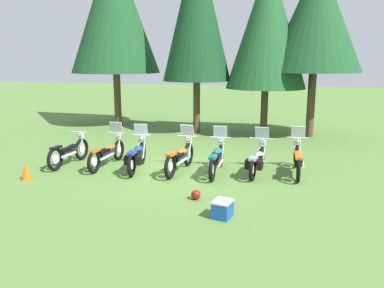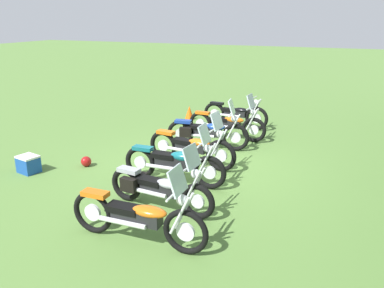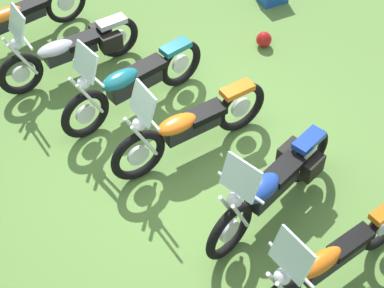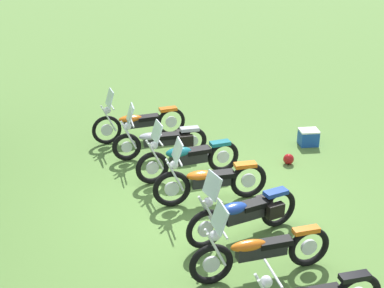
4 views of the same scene
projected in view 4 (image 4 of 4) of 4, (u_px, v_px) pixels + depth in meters
The scene contains 9 objects.
ground_plane at pixel (204, 204), 10.97m from camera, with size 80.00×80.00×0.00m, color #547A38.
motorcycle_1 at pixel (259, 251), 8.71m from camera, with size 0.61×2.40×1.37m.
motorcycle_2 at pixel (244, 213), 9.73m from camera, with size 0.75×2.25×1.38m.
motorcycle_3 at pixel (209, 180), 10.87m from camera, with size 0.64×2.33×1.39m.
motorcycle_4 at pixel (187, 158), 11.83m from camera, with size 0.68×2.36×1.38m.
motorcycle_5 at pixel (161, 140), 12.82m from camera, with size 0.77×2.24×1.35m.
motorcycle_6 at pixel (138, 122), 13.76m from camera, with size 0.69×2.40×1.38m.
picnic_cooler at pixel (308, 137), 13.57m from camera, with size 0.47×0.53×0.40m.
dropped_helmet at pixel (289, 159), 12.59m from camera, with size 0.25×0.25×0.25m, color maroon.
Camera 4 is at (-8.98, 3.29, 5.51)m, focal length 51.54 mm.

